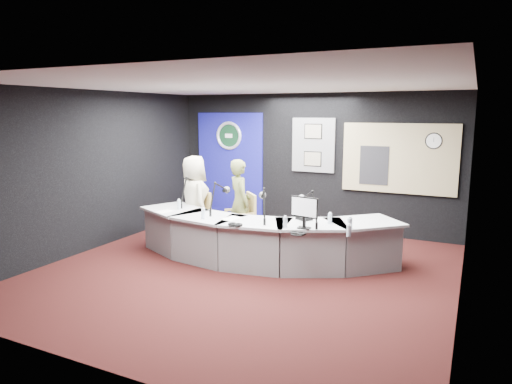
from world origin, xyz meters
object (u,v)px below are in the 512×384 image
at_px(person_woman, 240,203).
at_px(armchair_right, 240,219).
at_px(armchair_left, 195,219).
at_px(broadcast_desk, 258,239).
at_px(person_man, 194,200).

bearing_deg(person_woman, armchair_right, -0.00).
height_order(armchair_left, person_woman, person_woman).
bearing_deg(armchair_left, broadcast_desk, 18.68).
xyz_separation_m(person_man, person_woman, (0.85, 0.19, -0.02)).
relative_size(person_man, person_woman, 1.03).
distance_m(broadcast_desk, person_woman, 1.02).
bearing_deg(armchair_left, person_man, 0.00).
distance_m(armchair_right, person_woman, 0.30).
height_order(armchair_right, person_man, person_man).
distance_m(armchair_left, armchair_right, 0.87).
bearing_deg(armchair_right, broadcast_desk, 1.79).
relative_size(broadcast_desk, person_woman, 2.83).
xyz_separation_m(broadcast_desk, armchair_right, (-0.67, 0.65, 0.12)).
bearing_deg(armchair_left, person_woman, 48.09).
xyz_separation_m(broadcast_desk, person_man, (-1.52, 0.46, 0.44)).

